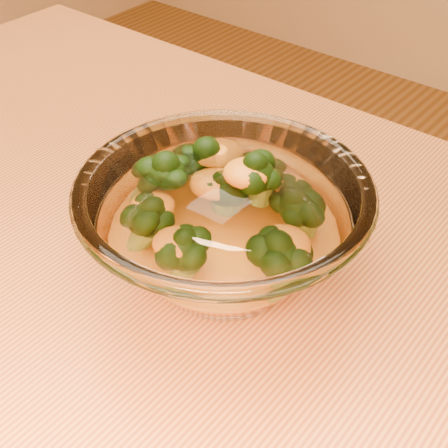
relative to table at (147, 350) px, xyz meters
name	(u,v)px	position (x,y,z in m)	size (l,w,h in m)	color
table	(147,350)	(0.00, 0.00, 0.00)	(1.20, 0.80, 0.75)	#CD813D
glass_bowl	(224,229)	(0.06, 0.05, 0.16)	(0.25, 0.25, 0.11)	white
cheese_sauce	(224,249)	(0.06, 0.05, 0.13)	(0.14, 0.14, 0.04)	orange
broccoli_heap	(220,201)	(0.05, 0.06, 0.17)	(0.19, 0.15, 0.08)	black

